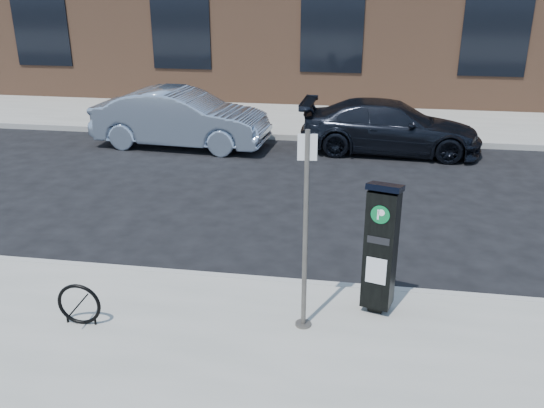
% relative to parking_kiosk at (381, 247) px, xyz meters
% --- Properties ---
extents(ground, '(120.00, 120.00, 0.00)m').
position_rel_parking_kiosk_xyz_m(ground, '(-1.46, 0.60, -1.05)').
color(ground, black).
rests_on(ground, ground).
extents(sidewalk_far, '(60.00, 12.00, 0.15)m').
position_rel_parking_kiosk_xyz_m(sidewalk_far, '(-1.46, 14.60, -0.97)').
color(sidewalk_far, gray).
rests_on(sidewalk_far, ground).
extents(curb_near, '(60.00, 0.12, 0.16)m').
position_rel_parking_kiosk_xyz_m(curb_near, '(-1.46, 0.58, -0.97)').
color(curb_near, '#9E9B93').
rests_on(curb_near, ground).
extents(curb_far, '(60.00, 0.12, 0.16)m').
position_rel_parking_kiosk_xyz_m(curb_far, '(-1.46, 8.62, -0.97)').
color(curb_far, '#9E9B93').
rests_on(curb_far, ground).
extents(parking_kiosk, '(0.48, 0.45, 1.75)m').
position_rel_parking_kiosk_xyz_m(parking_kiosk, '(0.00, 0.00, 0.00)').
color(parking_kiosk, black).
rests_on(parking_kiosk, sidewalk_near).
extents(sign_pole, '(0.22, 0.20, 2.46)m').
position_rel_parking_kiosk_xyz_m(sign_pole, '(-0.89, -0.51, 0.33)').
color(sign_pole, '#4E4845').
rests_on(sign_pole, sidewalk_near).
extents(bike_rack, '(0.55, 0.06, 0.55)m').
position_rel_parking_kiosk_xyz_m(bike_rack, '(-3.60, -0.91, -0.63)').
color(bike_rack, black).
rests_on(bike_rack, sidewalk_near).
extents(car_silver, '(4.60, 1.86, 1.48)m').
position_rel_parking_kiosk_xyz_m(car_silver, '(-4.97, 7.57, -0.30)').
color(car_silver, '#93A4BB').
rests_on(car_silver, ground).
extents(car_dark, '(4.53, 2.00, 1.29)m').
position_rel_parking_kiosk_xyz_m(car_dark, '(0.37, 7.88, -0.40)').
color(car_dark, black).
rests_on(car_dark, ground).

